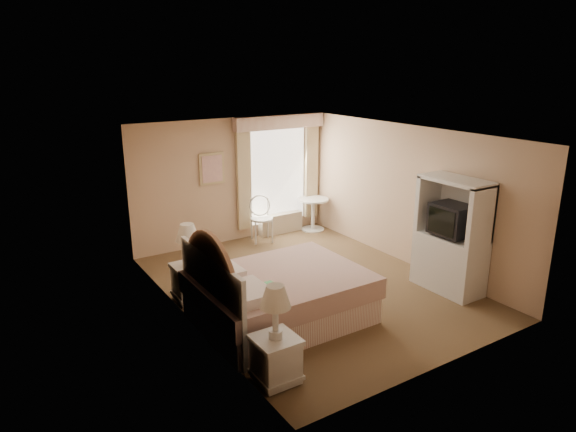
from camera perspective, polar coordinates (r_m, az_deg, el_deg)
room at (r=8.08m, az=2.57°, el=0.31°), size 4.21×5.51×2.51m
window at (r=10.77m, az=-0.97°, el=4.99°), size 2.05×0.22×2.51m
framed_art at (r=10.10m, az=-8.45°, el=5.22°), size 0.52×0.04×0.62m
bed at (r=7.28m, az=-1.57°, el=-8.88°), size 2.33×1.83×1.62m
nightstand_near at (r=5.97m, az=-1.38°, el=-14.37°), size 0.49×0.49×1.18m
nightstand_far at (r=8.02m, az=-10.87°, el=-6.15°), size 0.50×0.50×1.21m
round_table at (r=11.15m, az=2.80°, el=0.78°), size 0.67×0.67×0.71m
cafe_chair at (r=10.48m, az=-3.03°, el=0.14°), size 0.55×0.55×0.94m
armoire at (r=8.53m, az=17.63°, el=-3.05°), size 0.55×1.10×1.84m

